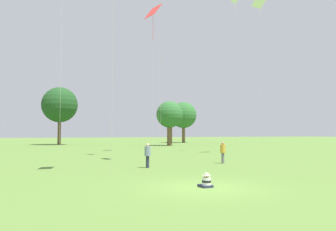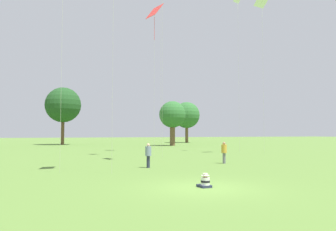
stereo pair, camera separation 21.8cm
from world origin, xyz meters
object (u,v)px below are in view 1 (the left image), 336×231
(kite_8, at_px, (153,14))
(distant_tree_1, at_px, (183,115))
(distant_tree_0, at_px, (60,105))
(kite_5, at_px, (260,4))
(kite_4, at_px, (236,6))
(distant_tree_3, at_px, (170,115))
(seated_toddler, at_px, (206,182))
(person_standing_0, at_px, (223,151))
(person_standing_1, at_px, (148,154))

(kite_8, xyz_separation_m, distant_tree_1, (21.38, 44.23, -5.37))
(distant_tree_0, bearing_deg, kite_5, -61.31)
(kite_4, xyz_separation_m, kite_5, (0.86, -3.41, -0.99))
(kite_5, relative_size, distant_tree_1, 1.83)
(distant_tree_3, bearing_deg, seated_toddler, -108.63)
(kite_8, height_order, distant_tree_1, kite_8)
(distant_tree_1, bearing_deg, distant_tree_0, -170.20)
(kite_5, bearing_deg, seated_toddler, 79.69)
(kite_4, height_order, kite_5, kite_4)
(person_standing_0, distance_m, distant_tree_1, 50.85)
(kite_4, relative_size, distant_tree_1, 1.98)
(seated_toddler, height_order, distant_tree_0, distant_tree_0)
(person_standing_1, bearing_deg, kite_8, 167.05)
(kite_8, distance_m, distant_tree_0, 40.18)
(person_standing_0, xyz_separation_m, kite_4, (8.40, 11.43, 16.10))
(kite_4, distance_m, kite_5, 3.65)
(person_standing_0, height_order, distant_tree_3, distant_tree_3)
(kite_5, relative_size, distant_tree_3, 2.19)
(kite_5, height_order, distant_tree_0, kite_5)
(seated_toddler, xyz_separation_m, distant_tree_1, (23.02, 56.50, 5.99))
(distant_tree_1, bearing_deg, distant_tree_3, -120.72)
(kite_5, distance_m, distant_tree_3, 26.42)
(kite_5, distance_m, kite_8, 14.97)
(distant_tree_1, bearing_deg, seated_toddler, -112.17)
(seated_toddler, xyz_separation_m, kite_8, (1.63, 12.27, 11.36))
(kite_8, xyz_separation_m, distant_tree_3, (12.20, 28.78, -6.28))
(kite_4, relative_size, kite_5, 1.08)
(seated_toddler, xyz_separation_m, person_standing_0, (5.88, 8.91, 0.68))
(seated_toddler, height_order, kite_8, kite_8)
(distant_tree_1, bearing_deg, kite_4, -103.58)
(seated_toddler, relative_size, distant_tree_3, 0.08)
(person_standing_0, xyz_separation_m, distant_tree_0, (-9.84, 42.92, 6.50))
(seated_toddler, relative_size, kite_8, 0.05)
(seated_toddler, distance_m, distant_tree_0, 52.48)
(seated_toddler, distance_m, distant_tree_3, 43.62)
(distant_tree_0, distance_m, distant_tree_1, 27.39)
(person_standing_1, relative_size, distant_tree_0, 0.14)
(person_standing_0, xyz_separation_m, distant_tree_1, (17.13, 47.58, 5.31))
(kite_4, distance_m, distant_tree_0, 37.64)
(person_standing_0, relative_size, distant_tree_3, 0.20)
(person_standing_1, height_order, kite_4, kite_4)
(person_standing_1, relative_size, distant_tree_1, 0.17)
(seated_toddler, bearing_deg, distant_tree_3, 68.22)
(kite_5, height_order, kite_8, kite_5)
(distant_tree_0, relative_size, distant_tree_3, 1.39)
(person_standing_0, distance_m, person_standing_1, 6.05)
(person_standing_0, relative_size, kite_5, 0.09)
(person_standing_0, relative_size, kite_8, 0.13)
(distant_tree_3, bearing_deg, distant_tree_1, 59.28)
(person_standing_0, bearing_deg, distant_tree_1, -35.03)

